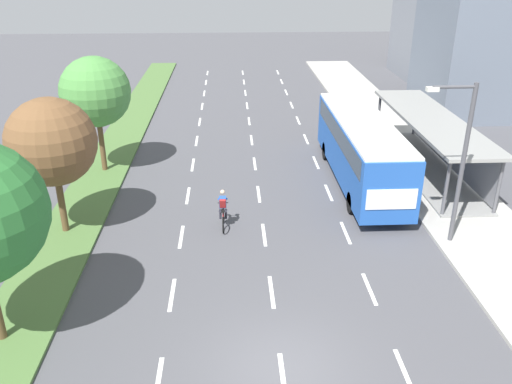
% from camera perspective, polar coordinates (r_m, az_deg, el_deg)
% --- Properties ---
extents(ground_plane, '(140.00, 140.00, 0.00)m').
position_cam_1_polar(ground_plane, '(16.13, 2.78, -18.41)').
color(ground_plane, '#4C4C51').
extents(median_strip, '(2.60, 52.00, 0.12)m').
position_cam_1_polar(median_strip, '(34.29, -14.50, 5.09)').
color(median_strip, '#4C7038').
rests_on(median_strip, ground).
extents(sidewalk_right, '(4.50, 52.00, 0.15)m').
position_cam_1_polar(sidewalk_right, '(35.20, 14.84, 5.57)').
color(sidewalk_right, '#ADAAA3').
rests_on(sidewalk_right, ground).
extents(lane_divider_left, '(0.14, 47.65, 0.01)m').
position_cam_1_polar(lane_divider_left, '(32.09, -6.59, 4.28)').
color(lane_divider_left, white).
rests_on(lane_divider_left, ground).
extents(lane_divider_center, '(0.14, 47.65, 0.01)m').
position_cam_1_polar(lane_divider_center, '(32.05, -0.32, 4.42)').
color(lane_divider_center, white).
rests_on(lane_divider_center, ground).
extents(lane_divider_right, '(0.14, 47.65, 0.01)m').
position_cam_1_polar(lane_divider_right, '(32.38, 5.90, 4.50)').
color(lane_divider_right, white).
rests_on(lane_divider_right, ground).
extents(bus_shelter, '(2.90, 12.25, 2.86)m').
position_cam_1_polar(bus_shelter, '(30.01, 18.59, 5.48)').
color(bus_shelter, gray).
rests_on(bus_shelter, sidewalk_right).
extents(bus, '(2.54, 11.29, 3.37)m').
position_cam_1_polar(bus, '(27.42, 11.22, 5.01)').
color(bus, '#2356B2').
rests_on(bus, ground).
extents(cyclist, '(0.46, 1.82, 1.71)m').
position_cam_1_polar(cyclist, '(22.91, -3.57, -1.98)').
color(cyclist, black).
rests_on(cyclist, ground).
extents(median_tree_second, '(3.57, 3.57, 5.74)m').
position_cam_1_polar(median_tree_second, '(22.63, -21.13, 5.00)').
color(median_tree_second, brown).
rests_on(median_tree_second, median_strip).
extents(median_tree_third, '(3.62, 3.62, 6.10)m').
position_cam_1_polar(median_tree_third, '(28.89, -16.89, 10.24)').
color(median_tree_third, brown).
rests_on(median_tree_third, median_strip).
extents(streetlight, '(1.91, 0.24, 6.50)m').
position_cam_1_polar(streetlight, '(21.77, 21.06, 3.79)').
color(streetlight, '#4C4C51').
rests_on(streetlight, sidewalk_right).
extents(building_near_right, '(7.00, 8.08, 14.55)m').
position_cam_1_polar(building_near_right, '(42.46, 23.33, 17.57)').
color(building_near_right, slate).
rests_on(building_near_right, ground).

